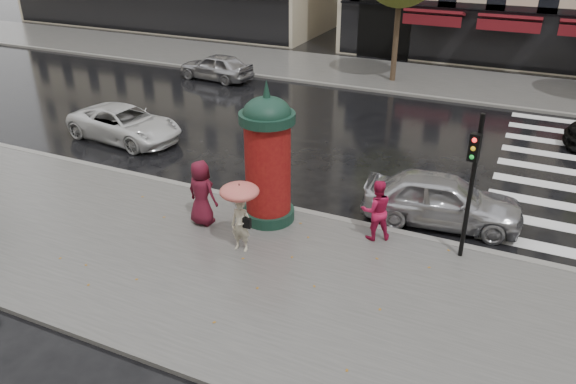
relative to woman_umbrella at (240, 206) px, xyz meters
The scene contains 14 objects.
ground 1.95m from the woman_umbrella, 16.72° to the right, with size 160.00×160.00×0.00m, color black.
near_sidewalk 2.06m from the woman_umbrella, 34.50° to the right, with size 90.00×7.00×0.12m, color #474744.
far_sidewalk 18.71m from the woman_umbrella, 86.03° to the left, with size 90.00×6.00×0.12m, color #474744.
near_kerb 3.20m from the woman_umbrella, 63.68° to the left, with size 90.00×0.25×0.14m, color slate.
far_kerb 15.72m from the woman_umbrella, 85.27° to the left, with size 90.00×0.25×0.14m, color slate.
zebra_crossing 11.83m from the woman_umbrella, 51.64° to the left, with size 3.60×11.75×0.01m, color silver.
woman_umbrella is the anchor object (origin of this frame).
woman_red 3.64m from the woman_umbrella, 33.78° to the left, with size 0.83×0.65×1.72m, color #B51642.
man_burgundy 1.87m from the woman_umbrella, 155.12° to the left, with size 0.93×0.61×1.91m, color #551120.
morris_column 1.91m from the woman_umbrella, 92.89° to the left, with size 1.53×1.53×4.11m.
traffic_light 5.75m from the woman_umbrella, 21.06° to the left, with size 0.28×0.38×3.85m.
car_silver 5.88m from the woman_umbrella, 40.71° to the left, with size 1.80×4.46×1.52m, color #ADADB2.
car_white 9.69m from the woman_umbrella, 146.84° to the left, with size 2.17×4.72×1.31m, color silver.
car_far_silver 17.03m from the woman_umbrella, 123.32° to the left, with size 1.64×4.08×1.39m, color #A2A2A7.
Camera 1 is at (5.03, -10.50, 8.17)m, focal length 35.00 mm.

